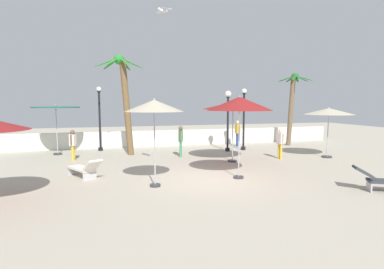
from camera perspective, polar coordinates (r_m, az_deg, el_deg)
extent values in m
plane|color=#B2A893|center=(12.16, 4.53, -8.18)|extent=(56.00, 56.00, 0.00)
cube|color=silver|center=(21.46, -4.72, -0.63)|extent=(25.20, 0.30, 1.06)
cylinder|color=#333338|center=(11.24, -6.73, -9.17)|extent=(0.38, 0.38, 0.08)
cylinder|color=#A5A5AD|center=(10.97, -6.81, -2.59)|extent=(0.05, 0.05, 2.68)
cone|color=#B7AD93|center=(10.86, -6.91, 5.24)|extent=(2.04, 2.04, 0.41)
sphere|color=#99999E|center=(10.86, -6.92, 6.36)|extent=(0.08, 0.08, 0.08)
cylinder|color=#333338|center=(18.36, 23.34, -3.74)|extent=(0.54, 0.54, 0.08)
cylinder|color=#A5A5AD|center=(18.21, 23.48, -0.20)|extent=(0.05, 0.05, 2.36)
cone|color=#B7AD93|center=(18.13, 23.65, 3.89)|extent=(2.58, 2.58, 0.34)
sphere|color=#99999E|center=(18.13, 23.67, 4.48)|extent=(0.08, 0.08, 0.08)
cylinder|color=#333338|center=(12.46, 8.47, -7.70)|extent=(0.39, 0.39, 0.08)
cylinder|color=#A5A5AD|center=(12.22, 8.56, -1.74)|extent=(0.05, 0.05, 2.69)
cone|color=maroon|center=(12.12, 8.67, 5.60)|extent=(2.54, 2.54, 0.53)
sphere|color=#99999E|center=(12.12, 8.69, 6.83)|extent=(0.08, 0.08, 0.08)
cylinder|color=#333338|center=(19.35, -23.25, -3.27)|extent=(0.47, 0.47, 0.08)
cylinder|color=#A5A5AD|center=(19.19, -23.41, 0.60)|extent=(0.05, 0.05, 2.70)
cylinder|color=#1E594C|center=(19.13, -23.57, 4.57)|extent=(2.54, 2.54, 0.06)
sphere|color=#99999E|center=(19.13, -23.59, 4.93)|extent=(0.08, 0.08, 0.08)
cylinder|color=#333338|center=(15.80, 7.35, -4.79)|extent=(0.46, 0.46, 0.08)
cylinder|color=#A5A5AD|center=(15.62, 7.41, -0.11)|extent=(0.05, 0.05, 2.67)
cone|color=maroon|center=(15.54, 7.49, 5.24)|extent=(3.07, 3.07, 0.35)
sphere|color=#99999E|center=(15.54, 7.49, 5.94)|extent=(0.08, 0.08, 0.08)
cylinder|color=brown|center=(17.82, -11.80, 4.76)|extent=(0.71, 0.35, 5.30)
sphere|color=#28842C|center=(17.95, -13.17, 13.19)|extent=(0.56, 0.56, 0.56)
ellipsoid|color=#28842C|center=(17.95, -10.90, 12.60)|extent=(1.30, 0.24, 0.59)
ellipsoid|color=#28842C|center=(18.54, -12.12, 12.35)|extent=(0.84, 1.21, 0.59)
ellipsoid|color=#28842C|center=(18.45, -14.61, 12.33)|extent=(0.96, 1.14, 0.59)
ellipsoid|color=#28842C|center=(17.83, -15.40, 12.54)|extent=(1.31, 0.35, 0.59)
ellipsoid|color=#28842C|center=(17.35, -14.40, 12.76)|extent=(0.91, 1.18, 0.59)
ellipsoid|color=#28842C|center=(17.33, -12.02, 12.82)|extent=(0.75, 1.25, 0.59)
cylinder|color=brown|center=(22.58, 17.56, 4.08)|extent=(0.55, 0.31, 4.72)
sphere|color=#216227|center=(22.78, 18.26, 10.01)|extent=(0.50, 0.50, 0.50)
ellipsoid|color=#216227|center=(23.15, 19.39, 9.54)|extent=(1.17, 0.32, 0.40)
ellipsoid|color=#216227|center=(23.35, 18.52, 9.53)|extent=(0.96, 0.96, 0.40)
ellipsoid|color=#216227|center=(23.28, 17.47, 9.58)|extent=(0.26, 1.17, 0.40)
ellipsoid|color=#216227|center=(22.92, 16.78, 9.66)|extent=(0.92, 0.99, 0.40)
ellipsoid|color=#216227|center=(22.49, 16.90, 9.73)|extent=(1.17, 0.30, 0.40)
ellipsoid|color=#216227|center=(22.18, 18.08, 9.76)|extent=(0.90, 1.01, 0.40)
ellipsoid|color=#216227|center=(22.26, 19.02, 9.71)|extent=(0.28, 1.17, 0.40)
ellipsoid|color=#216227|center=(22.68, 19.75, 9.61)|extent=(0.98, 0.93, 0.40)
cylinder|color=black|center=(20.02, -16.31, -2.56)|extent=(0.28, 0.28, 0.20)
cylinder|color=black|center=(19.85, -16.46, 2.30)|extent=(0.12, 0.12, 3.60)
cylinder|color=black|center=(19.82, -16.61, 7.51)|extent=(0.22, 0.22, 0.06)
sphere|color=white|center=(19.83, -16.62, 7.93)|extent=(0.29, 0.29, 0.29)
cylinder|color=black|center=(19.15, 6.48, -2.73)|extent=(0.28, 0.28, 0.20)
cylinder|color=black|center=(18.98, 6.54, 1.84)|extent=(0.12, 0.12, 3.26)
cylinder|color=black|center=(18.94, 6.59, 6.77)|extent=(0.22, 0.22, 0.06)
sphere|color=white|center=(18.94, 6.60, 7.35)|extent=(0.38, 0.38, 0.38)
cylinder|color=black|center=(19.77, 9.32, -2.50)|extent=(0.28, 0.28, 0.20)
cylinder|color=black|center=(19.60, 9.40, 2.25)|extent=(0.12, 0.12, 3.48)
cylinder|color=black|center=(19.57, 9.49, 7.34)|extent=(0.22, 0.22, 0.06)
sphere|color=white|center=(19.58, 9.49, 7.80)|extent=(0.31, 0.31, 0.31)
cube|color=#B7B7BC|center=(12.15, 29.57, -8.11)|extent=(0.31, 0.50, 0.35)
cube|color=#33383D|center=(12.00, 28.74, -5.98)|extent=(0.80, 0.78, 0.38)
cube|color=#B7B7BC|center=(13.80, -20.71, -6.12)|extent=(0.50, 0.31, 0.35)
cube|color=#B7B7BC|center=(12.66, -18.14, -7.09)|extent=(0.50, 0.31, 0.35)
cube|color=silver|center=(13.19, -19.51, -5.84)|extent=(1.18, 1.49, 0.08)
cube|color=silver|center=(12.35, -17.65, -5.35)|extent=(0.76, 0.76, 0.47)
cylinder|color=gold|center=(16.98, 15.90, -3.01)|extent=(0.12, 0.12, 0.79)
cylinder|color=gold|center=(17.10, 15.56, -2.93)|extent=(0.12, 0.12, 0.79)
cube|color=silver|center=(16.95, 15.79, -0.70)|extent=(0.29, 0.39, 0.56)
sphere|color=beige|center=(16.91, 15.83, 0.61)|extent=(0.22, 0.22, 0.22)
cylinder|color=beige|center=(16.77, 16.32, -0.69)|extent=(0.08, 0.08, 0.51)
cylinder|color=beige|center=(17.13, 15.28, -0.53)|extent=(0.08, 0.08, 0.51)
cylinder|color=#3359B2|center=(21.23, 8.39, -0.99)|extent=(0.12, 0.12, 0.88)
cylinder|color=#3359B2|center=(21.37, 8.18, -0.94)|extent=(0.12, 0.12, 0.88)
cube|color=gold|center=(21.23, 8.31, 1.06)|extent=(0.27, 0.38, 0.62)
sphere|color=beige|center=(21.19, 8.33, 2.22)|extent=(0.24, 0.24, 0.24)
cylinder|color=beige|center=(21.01, 8.63, 1.09)|extent=(0.08, 0.08, 0.56)
cylinder|color=beige|center=(21.43, 8.01, 1.19)|extent=(0.08, 0.08, 0.56)
cylinder|color=gold|center=(16.86, -20.91, -3.23)|extent=(0.12, 0.12, 0.79)
cylinder|color=gold|center=(17.00, -20.72, -3.15)|extent=(0.12, 0.12, 0.79)
cube|color=silver|center=(16.84, -20.90, -0.91)|extent=(0.33, 0.41, 0.56)
sphere|color=brown|center=(16.80, -20.95, 0.40)|extent=(0.21, 0.21, 0.21)
cylinder|color=brown|center=(16.62, -21.20, -0.91)|extent=(0.08, 0.08, 0.51)
cylinder|color=brown|center=(17.06, -20.62, -0.73)|extent=(0.08, 0.08, 0.51)
cylinder|color=#3F8C59|center=(17.06, -2.05, -2.65)|extent=(0.12, 0.12, 0.85)
cylinder|color=#3F8C59|center=(16.90, -2.10, -2.73)|extent=(0.12, 0.12, 0.85)
cube|color=#3F8C59|center=(16.89, -2.08, -0.25)|extent=(0.34, 0.42, 0.60)
sphere|color=brown|center=(16.85, -2.09, 1.16)|extent=(0.23, 0.23, 0.23)
cylinder|color=brown|center=(17.12, -2.02, -0.06)|extent=(0.08, 0.08, 0.54)
cylinder|color=brown|center=(16.65, -2.15, -0.23)|extent=(0.08, 0.08, 0.54)
ellipsoid|color=white|center=(11.79, -5.19, 21.54)|extent=(0.34, 0.20, 0.12)
sphere|color=white|center=(11.72, -5.99, 21.78)|extent=(0.10, 0.10, 0.10)
cube|color=silver|center=(11.59, -4.62, 21.93)|extent=(0.26, 0.48, 0.16)
cube|color=silver|center=(11.99, -5.74, 21.36)|extent=(0.27, 0.50, 0.04)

